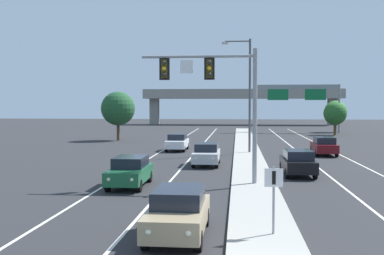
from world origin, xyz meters
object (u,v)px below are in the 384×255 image
car_oncoming_tan (178,212)px  tree_far_right_c (336,112)px  car_oncoming_green (130,171)px  tree_far_right_b (335,114)px  tree_far_left_a (118,109)px  car_receding_black (298,162)px  median_sign_post (274,190)px  street_lamp_median (247,88)px  overhead_signal_mast (219,87)px  car_oncoming_silver (207,154)px  car_oncoming_white (177,142)px  highway_sign_gantry (297,93)px  car_receding_darkred (324,146)px

car_oncoming_tan → tree_far_right_c: bearing=74.1°
car_oncoming_green → tree_far_right_c: bearing=67.8°
tree_far_right_b → tree_far_left_a: 31.07m
car_receding_black → median_sign_post: bearing=-100.2°
street_lamp_median → car_receding_black: street_lamp_median is taller
overhead_signal_mast → car_oncoming_silver: size_ratio=1.61×
tree_far_right_c → car_oncoming_white: bearing=-123.5°
highway_sign_gantry → car_oncoming_green: bearing=-106.4°
highway_sign_gantry → tree_far_right_c: size_ratio=2.66×
car_oncoming_silver → highway_sign_gantry: bearing=74.6°
street_lamp_median → car_oncoming_white: street_lamp_median is taller
car_oncoming_silver → tree_far_right_c: (17.51, 42.26, 2.44)m
car_receding_black → car_oncoming_tan: bearing=-111.8°
car_oncoming_green → car_receding_darkred: bearing=52.2°
car_oncoming_white → car_receding_black: 17.56m
car_oncoming_silver → car_oncoming_white: same height
median_sign_post → car_oncoming_silver: size_ratio=0.49×
street_lamp_median → car_oncoming_tan: size_ratio=2.23×
median_sign_post → car_oncoming_tan: (-3.12, -0.05, -0.77)m
tree_far_right_c → car_oncoming_green: bearing=-112.2°
car_oncoming_silver → car_oncoming_tan: bearing=-89.1°
overhead_signal_mast → car_oncoming_silver: bearing=98.1°
overhead_signal_mast → car_oncoming_green: 6.52m
highway_sign_gantry → tree_far_left_a: size_ratio=2.24×
car_oncoming_silver → highway_sign_gantry: highway_sign_gantry is taller
car_oncoming_tan → tree_far_right_b: size_ratio=0.95×
tree_far_right_b → tree_far_left_a: tree_far_left_a is taller
overhead_signal_mast → car_oncoming_white: size_ratio=1.61×
car_oncoming_silver → median_sign_post: bearing=-79.5°
highway_sign_gantry → car_receding_darkred: bearing=-92.8°
car_receding_black → tree_far_left_a: (-18.17, 26.67, 3.06)m
car_receding_black → car_oncoming_white: bearing=122.4°
car_oncoming_white → tree_far_right_b: (19.52, 24.67, 2.25)m
overhead_signal_mast → car_oncoming_green: (-4.68, -0.81, -4.46)m
car_oncoming_silver → tree_far_left_a: 25.69m
car_oncoming_silver → car_receding_black: size_ratio=1.00×
car_oncoming_green → car_receding_black: bearing=27.5°
highway_sign_gantry → car_receding_black: bearing=-96.8°
tree_far_right_b → car_oncoming_green: bearing=-113.7°
street_lamp_median → car_oncoming_green: size_ratio=2.23×
car_oncoming_tan → car_receding_black: bearing=68.2°
median_sign_post → car_oncoming_green: size_ratio=0.49×
car_oncoming_green → car_receding_darkred: 21.42m
tree_far_left_a → car_oncoming_silver: bearing=-61.3°
overhead_signal_mast → car_receding_darkred: size_ratio=1.60×
highway_sign_gantry → tree_far_right_b: highway_sign_gantry is taller
car_oncoming_green → car_oncoming_white: size_ratio=1.00×
car_oncoming_tan → car_receding_darkred: (9.37, 26.14, 0.00)m
median_sign_post → tree_far_right_b: 55.06m
car_receding_black → car_oncoming_green: bearing=-152.5°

